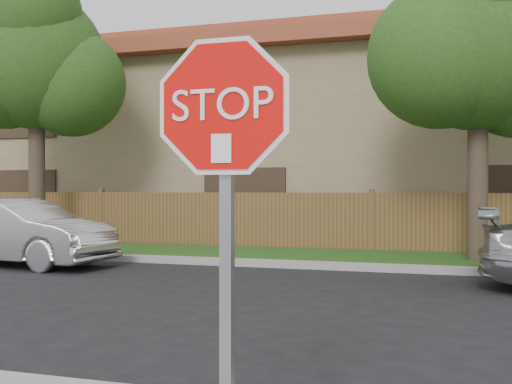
% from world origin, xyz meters
% --- Properties ---
extents(far_curb, '(70.00, 0.30, 0.15)m').
position_xyz_m(far_curb, '(0.00, 8.15, 0.07)').
color(far_curb, gray).
rests_on(far_curb, ground).
extents(grass_strip, '(70.00, 3.00, 0.12)m').
position_xyz_m(grass_strip, '(0.00, 9.80, 0.06)').
color(grass_strip, '#1E4714').
rests_on(grass_strip, ground).
extents(fence, '(70.00, 0.12, 1.60)m').
position_xyz_m(fence, '(0.00, 11.40, 0.80)').
color(fence, brown).
rests_on(fence, ground).
extents(apartment_building, '(35.20, 9.20, 7.20)m').
position_xyz_m(apartment_building, '(0.00, 17.00, 3.53)').
color(apartment_building, '#887854').
rests_on(apartment_building, ground).
extents(tree_left, '(4.80, 3.90, 7.78)m').
position_xyz_m(tree_left, '(-8.98, 9.57, 5.22)').
color(tree_left, '#382B21').
rests_on(tree_left, ground).
extents(tree_mid, '(4.80, 3.90, 7.35)m').
position_xyz_m(tree_mid, '(2.52, 9.57, 4.87)').
color(tree_mid, '#382B21').
rests_on(tree_mid, ground).
extents(stop_sign, '(1.01, 0.13, 2.55)m').
position_xyz_m(stop_sign, '(0.54, -1.48, 1.83)').
color(stop_sign, gray).
rests_on(stop_sign, sidewalk_near).
extents(sedan_left, '(4.65, 2.05, 1.49)m').
position_xyz_m(sedan_left, '(-7.30, 6.77, 0.74)').
color(sedan_left, '#B5B6BA').
rests_on(sedan_left, ground).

